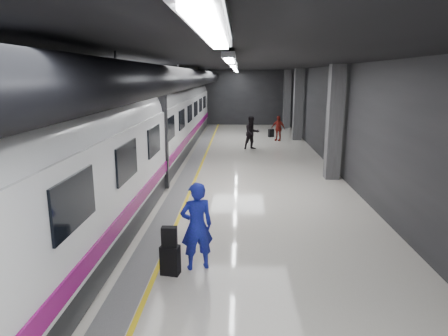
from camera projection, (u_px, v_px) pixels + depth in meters
ground at (217, 191)px, 14.44m from camera, size 40.00×40.00×0.00m
platform_hall at (210, 90)px, 14.58m from camera, size 10.02×40.02×4.51m
train at (125, 134)px, 14.08m from camera, size 3.05×38.00×4.05m
traveler_main at (197, 226)px, 8.45m from camera, size 0.81×0.66×1.92m
suitcase_main at (170, 260)px, 8.32m from camera, size 0.43×0.32×0.63m
shoulder_bag at (169, 237)px, 8.20m from camera, size 0.32×0.17×0.42m
traveler_far_a at (252, 133)px, 22.38m from camera, size 1.10×1.00×1.86m
traveler_far_b at (278, 128)px, 25.41m from camera, size 0.99×0.80×1.58m
suitcase_far at (271, 133)px, 26.98m from camera, size 0.42×0.36×0.53m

